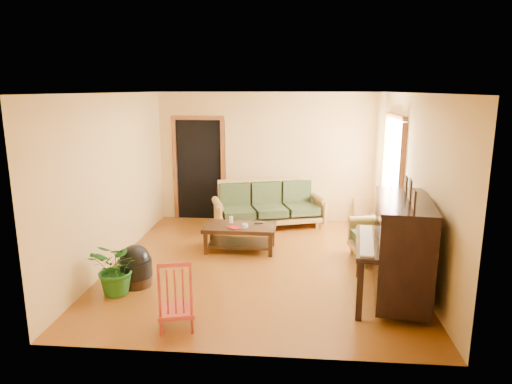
# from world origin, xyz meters

# --- Properties ---
(floor) EXTENTS (5.00, 5.00, 0.00)m
(floor) POSITION_xyz_m (0.00, 0.00, 0.00)
(floor) COLOR #60310C
(floor) RESTS_ON ground
(doorway) EXTENTS (1.08, 0.16, 2.05)m
(doorway) POSITION_xyz_m (-1.45, 2.48, 1.02)
(doorway) COLOR black
(doorway) RESTS_ON floor
(window) EXTENTS (0.12, 1.36, 1.46)m
(window) POSITION_xyz_m (2.21, 1.30, 1.50)
(window) COLOR white
(window) RESTS_ON right_wall
(sofa) EXTENTS (2.29, 1.48, 0.91)m
(sofa) POSITION_xyz_m (0.04, 1.96, 0.45)
(sofa) COLOR olive
(sofa) RESTS_ON floor
(coffee_table) EXTENTS (1.20, 0.67, 0.43)m
(coffee_table) POSITION_xyz_m (-0.37, 0.59, 0.22)
(coffee_table) COLOR black
(coffee_table) RESTS_ON floor
(armchair) EXTENTS (1.04, 1.08, 0.92)m
(armchair) POSITION_xyz_m (1.85, 0.32, 0.46)
(armchair) COLOR olive
(armchair) RESTS_ON floor
(piano) EXTENTS (1.08, 1.61, 1.33)m
(piano) POSITION_xyz_m (1.88, -1.08, 0.66)
(piano) COLOR black
(piano) RESTS_ON floor
(footstool) EXTENTS (0.53, 0.53, 0.43)m
(footstool) POSITION_xyz_m (-1.64, -0.93, 0.21)
(footstool) COLOR black
(footstool) RESTS_ON floor
(red_chair) EXTENTS (0.49, 0.51, 0.84)m
(red_chair) POSITION_xyz_m (-0.78, -2.01, 0.42)
(red_chair) COLOR maroon
(red_chair) RESTS_ON floor
(leaning_frame) EXTENTS (0.41, 0.16, 0.54)m
(leaning_frame) POSITION_xyz_m (1.92, 2.40, 0.27)
(leaning_frame) COLOR #CF9045
(leaning_frame) RESTS_ON floor
(ceramic_crock) EXTENTS (0.27, 0.27, 0.25)m
(ceramic_crock) POSITION_xyz_m (2.12, 2.16, 0.13)
(ceramic_crock) COLOR #324E97
(ceramic_crock) RESTS_ON floor
(potted_plant) EXTENTS (0.82, 0.76, 0.73)m
(potted_plant) POSITION_xyz_m (-1.77, -1.22, 0.37)
(potted_plant) COLOR #1D5719
(potted_plant) RESTS_ON floor
(book) EXTENTS (0.26, 0.26, 0.02)m
(book) POSITION_xyz_m (-0.50, 0.37, 0.44)
(book) COLOR #A11615
(book) RESTS_ON coffee_table
(candle) EXTENTS (0.08, 0.08, 0.11)m
(candle) POSITION_xyz_m (-0.54, 0.74, 0.49)
(candle) COLOR silver
(candle) RESTS_ON coffee_table
(glass_jar) EXTENTS (0.11, 0.11, 0.06)m
(glass_jar) POSITION_xyz_m (-0.28, 0.48, 0.46)
(glass_jar) COLOR white
(glass_jar) RESTS_ON coffee_table
(remote) EXTENTS (0.15, 0.07, 0.01)m
(remote) POSITION_xyz_m (-0.07, 0.73, 0.44)
(remote) COLOR black
(remote) RESTS_ON coffee_table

